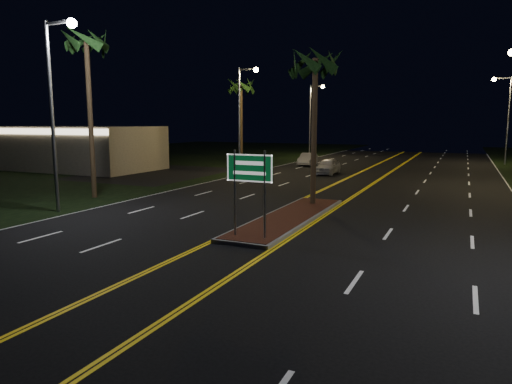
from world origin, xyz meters
The scene contains 14 objects.
ground centered at (0.00, 0.00, 0.00)m, with size 120.00×120.00×0.00m, color black.
grass_left centered at (-30.00, 25.00, 0.00)m, with size 40.00×110.00×0.01m, color black.
median_island centered at (0.00, 7.00, 0.08)m, with size 2.25×10.25×0.17m.
highway_sign centered at (0.00, 2.80, 2.40)m, with size 1.80×0.08×3.20m.
commercial_building centered at (-26.00, 19.99, 2.00)m, with size 15.00×8.12×4.00m.
streetlight_left_near centered at (-10.61, 4.00, 5.66)m, with size 1.91×0.44×9.00m.
streetlight_left_mid centered at (-10.61, 24.00, 5.66)m, with size 1.91×0.44×9.00m.
streetlight_left_far centered at (-10.61, 44.00, 5.66)m, with size 1.91×0.44×9.00m.
streetlight_right_far centered at (10.61, 42.00, 5.66)m, with size 1.91×0.44×9.00m.
palm_median centered at (0.00, 10.50, 7.28)m, with size 2.40×2.40×8.30m.
palm_left_near centered at (-12.50, 8.00, 8.68)m, with size 2.40×2.40×9.80m.
palm_left_far centered at (-12.80, 28.00, 7.75)m, with size 2.40×2.40×8.80m.
car_near centered at (-3.45, 25.63, 0.76)m, with size 1.97×4.59×1.53m, color silver.
car_far centered at (-7.53, 32.74, 0.74)m, with size 1.90×4.43×1.48m, color silver.
Camera 1 is at (7.01, -12.02, 4.31)m, focal length 32.00 mm.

